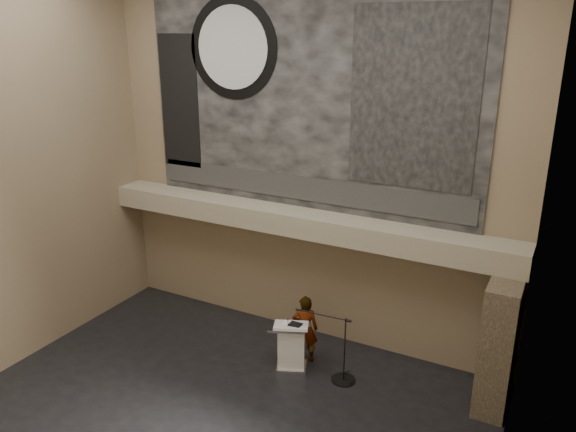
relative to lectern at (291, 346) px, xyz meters
The scene contains 19 objects.
floor 2.45m from the lectern, 103.43° to the right, with size 10.00×10.00×0.00m, color black.
wall_back 4.10m from the lectern, 108.19° to the left, with size 10.00×0.02×8.50m, color #836D53.
wall_left 7.06m from the lectern, 157.35° to the right, with size 0.02×8.00×8.50m, color #836D53.
wall_right 6.23m from the lectern, 27.52° to the right, with size 0.02×8.00×8.50m, color #836D53.
soffit 2.77m from the lectern, 113.31° to the left, with size 10.00×0.80×0.50m, color gray.
sprinkler_left 3.26m from the lectern, 150.19° to the left, with size 0.04×0.04×0.06m, color #B2893D.
sprinkler_right 2.80m from the lectern, 42.48° to the left, with size 0.04×0.04×0.06m, color #B2893D.
banner 5.43m from the lectern, 108.49° to the left, with size 8.00×0.05×5.00m, color black.
banner_text_strip 3.54m from the lectern, 108.92° to the left, with size 7.76×0.02×0.55m, color #2B2B2B.
banner_clock_rim 6.78m from the lectern, 145.56° to the left, with size 2.30×2.30×0.02m, color black.
banner_clock_face 6.77m from the lectern, 145.90° to the left, with size 1.84×1.84×0.02m, color silver.
banner_building_print 5.79m from the lectern, 41.14° to the left, with size 2.60×0.02×3.60m, color black.
banner_brick_print 6.46m from the lectern, 157.80° to the left, with size 1.10×0.02×3.20m, color black.
stone_pier 4.26m from the lectern, 11.50° to the left, with size 0.60×1.40×2.70m, color #403627.
lectern is the anchor object (origin of this frame).
binder 0.57m from the lectern, ahead, with size 0.27×0.21×0.04m, color black.
papers 0.56m from the lectern, 145.10° to the right, with size 0.23×0.32×0.01m, color white.
speaker_person 0.51m from the lectern, 75.28° to the left, with size 0.58×0.38×1.59m, color white.
mic_stand 1.21m from the lectern, ahead, with size 1.37×0.52×1.48m.
Camera 1 is at (5.47, -7.13, 7.16)m, focal length 35.00 mm.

